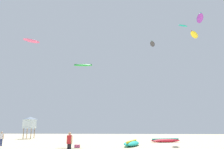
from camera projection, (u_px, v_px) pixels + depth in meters
person_foreground at (69, 142)px, 17.76m from camera, size 0.53×0.40×1.76m
person_midground at (1, 138)px, 26.40m from camera, size 0.54×0.37×1.62m
kite_grounded_near at (165, 140)px, 32.65m from camera, size 4.72×2.70×0.58m
kite_grounded_far at (132, 143)px, 26.40m from camera, size 2.58×5.43×0.67m
lifeguard_tower at (30, 122)px, 44.19m from camera, size 2.30×2.30×4.15m
cooler_box at (77, 146)px, 24.17m from camera, size 0.56×0.36×0.32m
kite_aloft_0 at (83, 65)px, 33.96m from camera, size 2.92×1.04×0.40m
kite_aloft_1 at (31, 41)px, 54.03m from camera, size 3.74×3.57×0.77m
kite_aloft_2 at (194, 35)px, 41.05m from camera, size 2.73×3.64×0.77m
kite_aloft_4 at (152, 44)px, 40.35m from camera, size 1.33×2.87×0.39m
kite_aloft_5 at (200, 18)px, 46.40m from camera, size 2.12×4.60×0.72m
kite_aloft_6 at (183, 26)px, 50.38m from camera, size 2.50×1.66×0.28m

